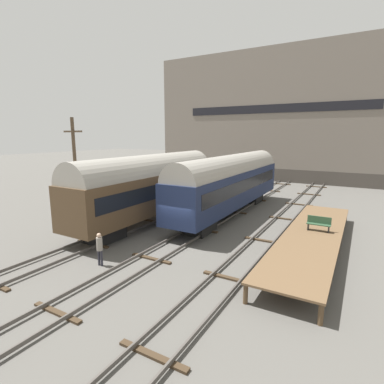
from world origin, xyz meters
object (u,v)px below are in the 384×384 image
at_px(person_worker, 100,246).
at_px(utility_pole, 76,173).
at_px(train_car_brown, 149,184).
at_px(train_car_navy, 231,181).
at_px(bench, 319,223).

height_order(person_worker, utility_pole, utility_pole).
bearing_deg(person_worker, utility_pole, 148.38).
xyz_separation_m(train_car_brown, utility_pole, (-3.39, -4.15, 1.17)).
relative_size(person_worker, utility_pole, 0.22).
xyz_separation_m(train_car_brown, person_worker, (2.79, -7.96, -1.94)).
bearing_deg(train_car_navy, train_car_brown, -130.85).
xyz_separation_m(person_worker, utility_pole, (-6.18, 3.81, 3.11)).
height_order(train_car_brown, utility_pole, utility_pole).
bearing_deg(train_car_navy, bench, -29.20).
distance_m(train_car_navy, person_worker, 13.60).
bearing_deg(bench, person_worker, -136.95).
distance_m(bench, person_worker, 13.19).
xyz_separation_m(train_car_navy, person_worker, (-1.86, -13.34, -1.88)).
relative_size(bench, utility_pole, 0.17).
height_order(bench, utility_pole, utility_pole).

